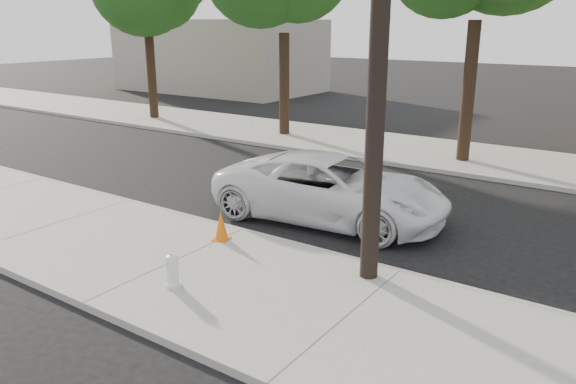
{
  "coord_description": "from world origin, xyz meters",
  "views": [
    {
      "loc": [
        7.92,
        -11.68,
        4.82
      ],
      "look_at": [
        0.76,
        -1.32,
        1.0
      ],
      "focal_mm": 35.0,
      "sensor_mm": 36.0,
      "label": 1
    }
  ],
  "objects_px": {
    "police_cruiser": "(331,188)",
    "traffic_cone": "(221,226)",
    "utility_pole": "(380,30)",
    "fire_hydrant": "(172,271)"
  },
  "relations": [
    {
      "from": "traffic_cone",
      "to": "police_cruiser",
      "type": "bearing_deg",
      "value": 69.29
    },
    {
      "from": "police_cruiser",
      "to": "fire_hydrant",
      "type": "bearing_deg",
      "value": 170.74
    },
    {
      "from": "utility_pole",
      "to": "traffic_cone",
      "type": "height_order",
      "value": "utility_pole"
    },
    {
      "from": "police_cruiser",
      "to": "fire_hydrant",
      "type": "xyz_separation_m",
      "value": [
        -0.31,
        -5.2,
        -0.37
      ]
    },
    {
      "from": "police_cruiser",
      "to": "fire_hydrant",
      "type": "distance_m",
      "value": 5.22
    },
    {
      "from": "fire_hydrant",
      "to": "traffic_cone",
      "type": "xyz_separation_m",
      "value": [
        -0.8,
        2.27,
        0.02
      ]
    },
    {
      "from": "utility_pole",
      "to": "fire_hydrant",
      "type": "xyz_separation_m",
      "value": [
        -2.77,
        -2.44,
        -4.25
      ]
    },
    {
      "from": "police_cruiser",
      "to": "traffic_cone",
      "type": "xyz_separation_m",
      "value": [
        -1.11,
        -2.93,
        -0.35
      ]
    },
    {
      "from": "police_cruiser",
      "to": "traffic_cone",
      "type": "height_order",
      "value": "police_cruiser"
    },
    {
      "from": "police_cruiser",
      "to": "utility_pole",
      "type": "bearing_deg",
      "value": -144.05
    }
  ]
}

